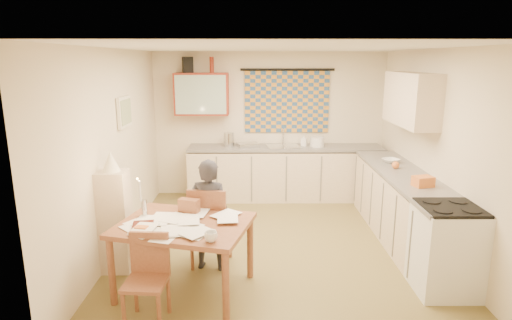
{
  "coord_description": "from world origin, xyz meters",
  "views": [
    {
      "loc": [
        -0.29,
        -5.19,
        2.37
      ],
      "look_at": [
        -0.25,
        0.2,
        1.1
      ],
      "focal_mm": 30.0,
      "sensor_mm": 36.0,
      "label": 1
    }
  ],
  "objects_px": {
    "chair_far": "(211,241)",
    "counter_back": "(285,173)",
    "shelf_stand": "(115,222)",
    "stove": "(446,249)",
    "person": "(209,215)",
    "counter_right": "(405,210)",
    "dining_table": "(185,257)"
  },
  "relations": [
    {
      "from": "chair_far",
      "to": "counter_back",
      "type": "bearing_deg",
      "value": -105.2
    },
    {
      "from": "shelf_stand",
      "to": "stove",
      "type": "bearing_deg",
      "value": -7.76
    },
    {
      "from": "person",
      "to": "stove",
      "type": "bearing_deg",
      "value": 177.18
    },
    {
      "from": "counter_right",
      "to": "shelf_stand",
      "type": "xyz_separation_m",
      "value": [
        -3.54,
        -0.74,
        0.14
      ]
    },
    {
      "from": "dining_table",
      "to": "chair_far",
      "type": "relative_size",
      "value": 1.54
    },
    {
      "from": "stove",
      "to": "dining_table",
      "type": "xyz_separation_m",
      "value": [
        -2.69,
        0.03,
        -0.09
      ]
    },
    {
      "from": "counter_right",
      "to": "dining_table",
      "type": "xyz_separation_m",
      "value": [
        -2.69,
        -1.19,
        -0.07
      ]
    },
    {
      "from": "counter_back",
      "to": "stove",
      "type": "distance_m",
      "value": 3.4
    },
    {
      "from": "counter_right",
      "to": "dining_table",
      "type": "relative_size",
      "value": 1.98
    },
    {
      "from": "counter_right",
      "to": "dining_table",
      "type": "height_order",
      "value": "counter_right"
    },
    {
      "from": "dining_table",
      "to": "person",
      "type": "height_order",
      "value": "person"
    },
    {
      "from": "counter_back",
      "to": "dining_table",
      "type": "bearing_deg",
      "value": -112.38
    },
    {
      "from": "counter_back",
      "to": "stove",
      "type": "height_order",
      "value": "stove"
    },
    {
      "from": "counter_right",
      "to": "counter_back",
      "type": "bearing_deg",
      "value": 127.52
    },
    {
      "from": "counter_right",
      "to": "dining_table",
      "type": "bearing_deg",
      "value": -156.14
    },
    {
      "from": "chair_far",
      "to": "person",
      "type": "relative_size",
      "value": 0.74
    },
    {
      "from": "counter_back",
      "to": "person",
      "type": "xyz_separation_m",
      "value": [
        -1.05,
        -2.57,
        0.2
      ]
    },
    {
      "from": "chair_far",
      "to": "person",
      "type": "height_order",
      "value": "person"
    },
    {
      "from": "counter_back",
      "to": "counter_right",
      "type": "height_order",
      "value": "same"
    },
    {
      "from": "person",
      "to": "counter_back",
      "type": "bearing_deg",
      "value": -103.33
    },
    {
      "from": "chair_far",
      "to": "shelf_stand",
      "type": "relative_size",
      "value": 0.82
    },
    {
      "from": "counter_back",
      "to": "counter_right",
      "type": "distance_m",
      "value": 2.36
    },
    {
      "from": "stove",
      "to": "person",
      "type": "distance_m",
      "value": 2.55
    },
    {
      "from": "counter_right",
      "to": "chair_far",
      "type": "relative_size",
      "value": 3.05
    },
    {
      "from": "stove",
      "to": "dining_table",
      "type": "relative_size",
      "value": 0.62
    },
    {
      "from": "shelf_stand",
      "to": "person",
      "type": "bearing_deg",
      "value": 1.91
    },
    {
      "from": "person",
      "to": "shelf_stand",
      "type": "bearing_deg",
      "value": 10.85
    },
    {
      "from": "counter_back",
      "to": "person",
      "type": "distance_m",
      "value": 2.78
    },
    {
      "from": "counter_back",
      "to": "shelf_stand",
      "type": "bearing_deg",
      "value": -128.97
    },
    {
      "from": "stove",
      "to": "chair_far",
      "type": "height_order",
      "value": "chair_far"
    },
    {
      "from": "dining_table",
      "to": "person",
      "type": "distance_m",
      "value": 0.6
    },
    {
      "from": "stove",
      "to": "shelf_stand",
      "type": "relative_size",
      "value": 0.79
    }
  ]
}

